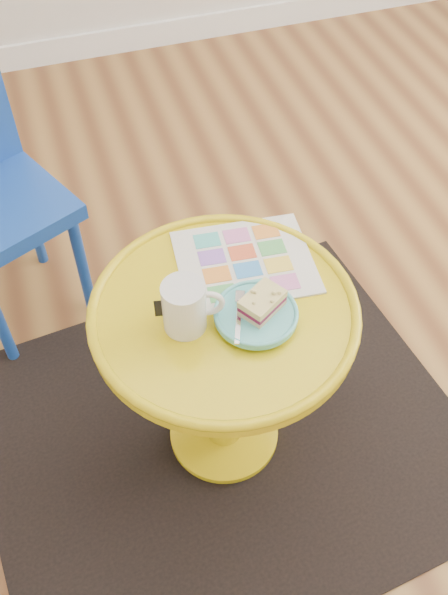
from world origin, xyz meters
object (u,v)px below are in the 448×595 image
object	(u,v)px
plate	(256,314)
newspaper	(245,262)
side_table	(224,352)
mug	(185,306)

from	to	relation	value
plate	newspaper	bearing A→B (deg)	78.36
side_table	newspaper	bearing A→B (deg)	52.60
side_table	plate	bearing A→B (deg)	-41.28
side_table	mug	size ratio (longest dim) A/B	4.54
newspaper	mug	xyz separation A→B (m)	(-0.18, -0.13, 0.06)
mug	plate	world-z (taller)	mug
mug	side_table	bearing A→B (deg)	23.16
newspaper	plate	xyz separation A→B (m)	(-0.03, -0.17, 0.02)
newspaper	plate	bearing A→B (deg)	-95.91
newspaper	mug	size ratio (longest dim) A/B	2.37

